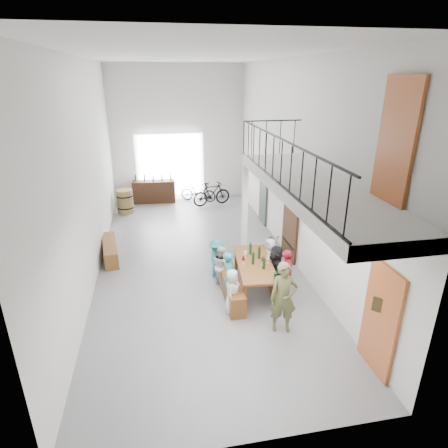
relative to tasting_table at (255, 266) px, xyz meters
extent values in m
plane|color=slate|center=(-1.21, 1.93, -0.71)|extent=(12.00, 12.00, 0.00)
plane|color=silver|center=(-1.21, 7.93, 2.04)|extent=(5.50, 0.00, 5.50)
plane|color=silver|center=(-1.21, -4.07, 2.04)|extent=(5.50, 0.00, 5.50)
plane|color=silver|center=(-3.96, 1.93, 2.04)|extent=(0.00, 12.00, 12.00)
plane|color=silver|center=(1.54, 1.93, 2.04)|extent=(0.00, 12.00, 12.00)
plane|color=white|center=(-1.21, 1.93, 4.79)|extent=(12.00, 12.00, 0.00)
cube|color=white|center=(-1.61, 7.87, 0.69)|extent=(2.80, 0.08, 2.80)
cube|color=#AF5529|center=(1.49, -2.97, 0.34)|extent=(0.06, 0.95, 2.10)
cube|color=#3B2411|center=(1.49, 1.63, 0.29)|extent=(0.06, 1.10, 2.00)
cube|color=#323D32|center=(1.49, 4.43, 0.29)|extent=(0.06, 0.80, 2.00)
cube|color=#AF5529|center=(1.49, -2.57, 3.39)|extent=(0.06, 0.90, 1.95)
cube|color=#3E3318|center=(1.51, 0.53, 1.19)|extent=(0.04, 0.45, 0.55)
cylinder|color=white|center=(1.50, 3.13, 1.69)|extent=(0.04, 0.28, 0.28)
cube|color=silver|center=(0.79, -1.27, 2.29)|extent=(1.50, 5.60, 0.25)
cube|color=black|center=(0.06, -1.27, 3.27)|extent=(0.03, 5.60, 0.03)
cube|color=black|center=(0.06, -1.27, 2.44)|extent=(0.03, 5.60, 0.03)
cube|color=black|center=(0.79, 1.51, 3.27)|extent=(1.50, 0.03, 0.03)
cube|color=silver|center=(0.09, 1.48, 0.73)|extent=(0.14, 0.14, 2.88)
cube|color=brown|center=(0.00, 0.00, 0.05)|extent=(1.02, 2.10, 0.06)
cube|color=brown|center=(-0.43, -0.83, -0.34)|extent=(0.07, 0.07, 0.73)
cube|color=brown|center=(0.26, -0.90, -0.34)|extent=(0.07, 0.07, 0.73)
cube|color=brown|center=(-0.26, 0.90, -0.34)|extent=(0.07, 0.07, 0.73)
cube|color=brown|center=(0.43, 0.83, -0.34)|extent=(0.07, 0.07, 0.73)
cube|color=brown|center=(-0.61, 0.01, -0.45)|extent=(0.42, 2.27, 0.52)
cube|color=brown|center=(0.52, -0.02, -0.50)|extent=(0.39, 1.78, 0.41)
cylinder|color=black|center=(0.17, 0.20, 0.26)|extent=(0.07, 0.07, 0.35)
cylinder|color=black|center=(0.13, -0.33, 0.26)|extent=(0.07, 0.07, 0.35)
cylinder|color=black|center=(0.01, 0.47, 0.26)|extent=(0.07, 0.07, 0.35)
cylinder|color=black|center=(-0.05, -0.06, 0.26)|extent=(0.07, 0.07, 0.35)
cube|color=brown|center=(-3.71, 2.56, -0.46)|extent=(0.62, 1.76, 0.48)
cylinder|color=olive|center=(-3.48, 6.46, -0.24)|extent=(0.62, 0.62, 0.93)
cylinder|color=black|center=(-3.48, 6.46, -0.47)|extent=(0.63, 0.63, 0.05)
cylinder|color=black|center=(-3.48, 6.46, -0.01)|extent=(0.63, 0.63, 0.05)
cube|color=#3B2411|center=(-2.35, 7.58, -0.24)|extent=(1.78, 0.61, 0.93)
cylinder|color=black|center=(-3.08, 7.67, 0.36)|extent=(0.06, 0.06, 0.28)
cylinder|color=black|center=(-2.71, 7.65, 0.36)|extent=(0.06, 0.06, 0.28)
cylinder|color=black|center=(-2.36, 7.54, 0.36)|extent=(0.06, 0.06, 0.28)
cylinder|color=black|center=(-1.99, 7.51, 0.36)|extent=(0.06, 0.06, 0.28)
cylinder|color=black|center=(-1.63, 7.51, 0.36)|extent=(0.06, 0.06, 0.28)
imported|color=silver|center=(-0.72, -0.76, -0.17)|extent=(0.52, 0.61, 1.07)
imported|color=#25767D|center=(-0.67, -0.21, -0.10)|extent=(0.45, 0.52, 1.22)
imported|color=silver|center=(-0.74, 0.44, -0.16)|extent=(0.55, 0.63, 1.09)
imported|color=#25767D|center=(-0.81, 0.88, -0.17)|extent=(0.63, 0.79, 1.07)
imported|color=red|center=(0.65, -0.48, -0.05)|extent=(0.46, 0.81, 1.31)
imported|color=black|center=(0.57, 0.08, -0.13)|extent=(0.40, 1.08, 1.15)
imported|color=silver|center=(0.60, 0.67, -0.17)|extent=(0.52, 0.62, 1.08)
imported|color=brown|center=(0.19, -1.60, 0.08)|extent=(0.64, 0.48, 1.58)
imported|color=#184614|center=(1.24, 2.36, -0.49)|extent=(0.45, 0.41, 0.43)
imported|color=black|center=(-0.51, 7.38, -0.30)|extent=(1.62, 1.14, 0.81)
imported|color=black|center=(-0.03, 6.75, -0.22)|extent=(1.68, 0.84, 0.97)
camera|label=1|loc=(-2.22, -7.85, 4.37)|focal=30.00mm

